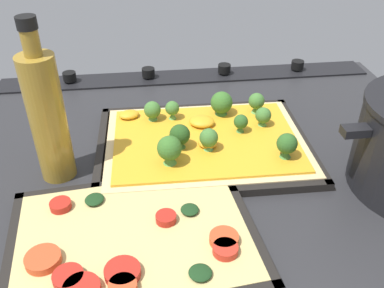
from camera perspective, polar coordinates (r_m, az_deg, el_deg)
name	(u,v)px	position (r cm, az deg, el deg)	size (l,w,h in cm)	color
ground_plane	(207,162)	(69.53, 2.06, -2.48)	(84.47, 66.89, 3.00)	#28282B
stove_control_panel	(187,75)	(94.16, -0.73, 9.36)	(81.09, 7.00, 2.60)	black
baking_tray_front	(203,146)	(70.05, 1.53, -0.29)	(35.46, 26.64, 1.30)	black
broccoli_pizza	(205,137)	(69.55, 1.74, 0.97)	(33.02, 24.20, 6.02)	#D3B77F
baking_tray_back	(134,240)	(54.51, -7.89, -12.80)	(32.88, 25.88, 1.30)	black
veggie_pizza_back	(132,240)	(53.50, -8.22, -12.80)	(30.25, 23.25, 1.90)	tan
oil_bottle	(47,116)	(62.26, -19.13, 3.65)	(5.16, 5.16, 24.31)	olive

